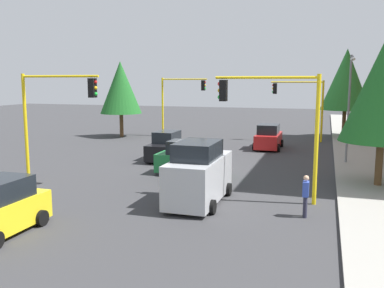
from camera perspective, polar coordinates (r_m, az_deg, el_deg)
name	(u,v)px	position (r m, az deg, el deg)	size (l,w,h in m)	color
ground_plane	(193,167)	(26.62, 0.07, -3.17)	(120.00, 120.00, 0.00)	#353538
sidewalk_kerb	(366,162)	(30.45, 22.32, -2.19)	(80.00, 4.00, 0.15)	gray
lane_arrow_near	(31,219)	(18.02, -20.78, -9.44)	(2.40, 1.10, 1.10)	silver
traffic_signal_far_left	(301,98)	(38.95, 14.43, 5.97)	(0.36, 4.59, 5.42)	yellow
traffic_signal_near_right	(53,106)	(23.27, -18.15, 4.84)	(0.36, 4.59, 5.76)	yellow
traffic_signal_far_right	(180,95)	(41.18, -1.63, 6.59)	(0.36, 4.59, 5.68)	yellow
traffic_signal_near_left	(275,112)	(19.03, 11.09, 4.21)	(0.36, 4.59, 5.68)	yellow
street_lamp_curbside	(350,97)	(28.52, 20.41, 5.88)	(2.15, 0.28, 7.00)	slate
tree_roadside_far	(346,80)	(42.89, 20.01, 8.14)	(4.57, 4.57, 8.36)	brown
tree_opposite_side	(121,88)	(41.41, -9.57, 7.49)	(3.96, 3.96, 7.23)	brown
tree_roadside_near	(384,90)	(23.02, 24.38, 6.65)	(4.13, 4.13, 7.54)	brown
delivery_van_silver	(199,174)	(18.83, 0.95, -4.09)	(4.80, 2.22, 2.77)	#B2B5BA
car_green	(188,159)	(24.47, -0.55, -2.08)	(2.00, 3.67, 1.98)	#1E7238
car_red	(268,138)	(34.33, 10.24, 0.85)	(4.06, 2.08, 1.98)	red
car_black	(166,147)	(29.03, -3.49, -0.42)	(3.90, 1.92, 1.98)	black
pedestrian_crossing	(306,195)	(17.50, 15.01, -6.62)	(0.40, 0.24, 1.70)	#262638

